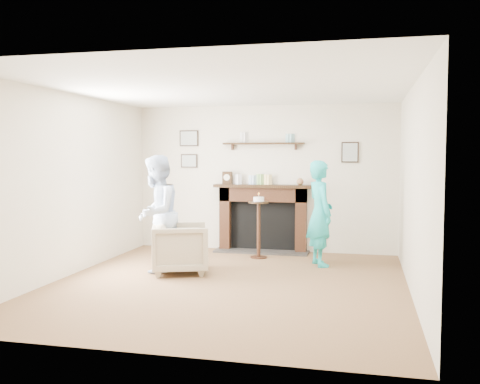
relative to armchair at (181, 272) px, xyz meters
name	(u,v)px	position (x,y,z in m)	size (l,w,h in m)	color
ground	(228,284)	(0.82, -0.49, 0.00)	(5.00, 5.00, 0.00)	brown
room_shell	(240,157)	(0.82, 0.20, 1.62)	(4.54, 5.02, 2.52)	beige
armchair	(181,272)	(0.00, 0.00, 0.00)	(0.75, 0.77, 0.70)	tan
man	(157,271)	(-0.36, 0.02, 0.00)	(0.80, 0.63, 1.65)	silver
woman	(319,265)	(1.87, 0.94, 0.00)	(0.57, 0.38, 1.58)	#21BABC
pedestal_table	(259,218)	(0.86, 1.31, 0.65)	(0.33, 0.33, 1.05)	black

